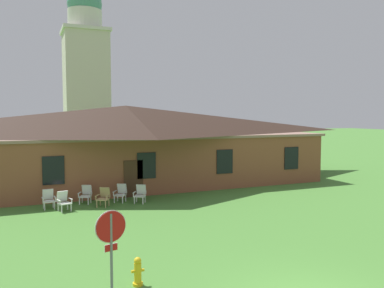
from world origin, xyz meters
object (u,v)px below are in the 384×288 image
(stop_sign, at_px, (111,239))
(lawn_chair_right_end, at_px, (121,193))
(lawn_chair_far_side, at_px, (140,193))
(lawn_chair_near_door, at_px, (64,201))
(lawn_chair_middle, at_px, (104,197))
(lawn_chair_left_end, at_px, (86,194))
(lawn_chair_by_porch, at_px, (48,199))
(fire_hydrant, at_px, (138,272))

(stop_sign, height_order, lawn_chair_right_end, stop_sign)
(lawn_chair_right_end, bearing_deg, lawn_chair_far_side, -35.36)
(lawn_chair_near_door, height_order, lawn_chair_middle, same)
(lawn_chair_near_door, xyz_separation_m, lawn_chair_right_end, (3.00, 0.91, 0.00))
(lawn_chair_far_side, bearing_deg, stop_sign, -108.71)
(lawn_chair_left_end, xyz_separation_m, lawn_chair_middle, (0.75, -1.06, 0.00))
(lawn_chair_by_porch, distance_m, lawn_chair_far_side, 4.59)
(lawn_chair_by_porch, height_order, lawn_chair_middle, same)
(stop_sign, relative_size, lawn_chair_by_porch, 2.46)
(lawn_chair_by_porch, xyz_separation_m, lawn_chair_middle, (2.62, -0.57, 0.00))
(lawn_chair_far_side, height_order, fire_hydrant, lawn_chair_far_side)
(stop_sign, xyz_separation_m, lawn_chair_middle, (1.66, 10.56, -1.16))
(lawn_chair_left_end, distance_m, lawn_chair_middle, 1.30)
(lawn_chair_near_door, relative_size, lawn_chair_right_end, 1.00)
(lawn_chair_left_end, xyz_separation_m, lawn_chair_right_end, (1.78, -0.35, 0.00))
(stop_sign, height_order, lawn_chair_middle, stop_sign)
(lawn_chair_far_side, distance_m, fire_hydrant, 10.18)
(lawn_chair_far_side, bearing_deg, lawn_chair_left_end, 159.65)
(lawn_chair_near_door, bearing_deg, lawn_chair_middle, 5.97)
(stop_sign, bearing_deg, lawn_chair_right_end, 76.55)
(lawn_chair_by_porch, distance_m, lawn_chair_left_end, 1.94)
(stop_sign, relative_size, lawn_chair_left_end, 2.46)
(lawn_chair_far_side, relative_size, fire_hydrant, 1.21)
(lawn_chair_by_porch, xyz_separation_m, lawn_chair_near_door, (0.66, -0.78, 0.00))
(lawn_chair_left_end, xyz_separation_m, lawn_chair_far_side, (2.68, -1.00, 0.00))
(stop_sign, distance_m, lawn_chair_left_end, 11.71)
(lawn_chair_middle, distance_m, lawn_chair_right_end, 1.25)
(lawn_chair_by_porch, height_order, lawn_chair_right_end, same)
(lawn_chair_near_door, bearing_deg, lawn_chair_right_end, 16.86)
(lawn_chair_near_door, distance_m, lawn_chair_left_end, 1.76)
(stop_sign, height_order, fire_hydrant, stop_sign)
(lawn_chair_near_door, bearing_deg, lawn_chair_left_end, 45.98)
(lawn_chair_far_side, bearing_deg, lawn_chair_middle, -178.17)
(lawn_chair_left_end, bearing_deg, lawn_chair_by_porch, -165.56)
(lawn_chair_near_door, height_order, lawn_chair_left_end, same)
(lawn_chair_middle, height_order, fire_hydrant, lawn_chair_middle)
(stop_sign, distance_m, lawn_chair_by_porch, 11.24)
(lawn_chair_by_porch, distance_m, lawn_chair_near_door, 1.02)
(lawn_chair_near_door, distance_m, fire_hydrant, 9.61)
(lawn_chair_near_door, distance_m, lawn_chair_right_end, 3.14)
(fire_hydrant, bearing_deg, lawn_chair_right_end, 80.07)
(lawn_chair_by_porch, distance_m, lawn_chair_middle, 2.69)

